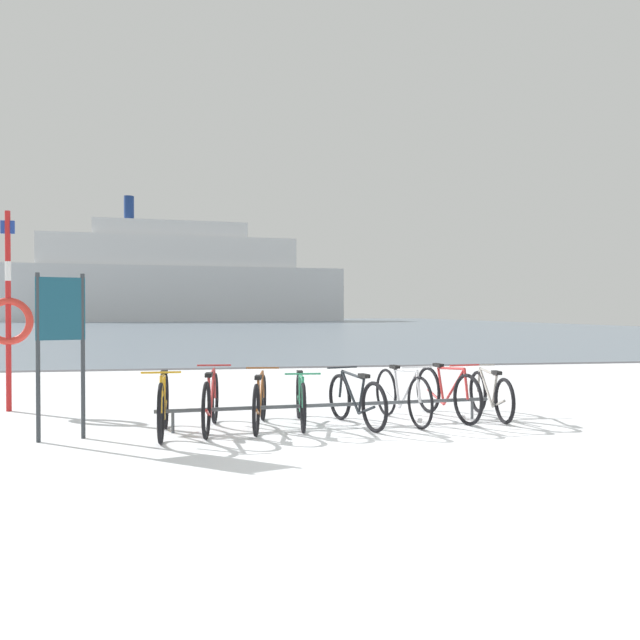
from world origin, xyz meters
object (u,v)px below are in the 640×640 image
Objects in this scene: bicycle_7 at (490,395)px; bicycle_0 at (163,405)px; bicycle_2 at (260,402)px; bicycle_6 at (447,393)px; rescue_post at (8,316)px; bicycle_3 at (301,400)px; info_sign at (61,327)px; bicycle_4 at (356,400)px; bicycle_1 at (211,402)px; ferry_ship at (178,280)px; bicycle_5 at (402,395)px.

bicycle_0 is at bearing -173.23° from bicycle_7.
bicycle_2 is at bearing -176.25° from bicycle_7.
bicycle_6 is 6.76m from rescue_post.
bicycle_3 is 0.85× the size of info_sign.
rescue_post reaches higher than bicycle_3.
info_sign is at bearing -170.64° from bicycle_3.
rescue_post is at bearing 158.05° from bicycle_4.
rescue_post is at bearing 138.01° from bicycle_0.
ferry_ship is (-6.51, 88.39, 6.01)m from bicycle_1.
ferry_ship is at bearing 96.38° from bicycle_6.
bicycle_2 is 88.79m from ferry_ship.
bicycle_6 is (2.14, 0.16, 0.03)m from bicycle_3.
info_sign is 0.04× the size of ferry_ship.
info_sign is at bearing -86.93° from ferry_ship.
ferry_ship is (-3.40, 86.34, 4.91)m from rescue_post.
bicycle_0 is 3.58m from rescue_post.
bicycle_4 is at bearing -171.95° from bicycle_7.
bicycle_0 is 89.02m from ferry_ship.
bicycle_4 is 88.97m from ferry_ship.
bicycle_2 is 1.29m from bicycle_4.
bicycle_2 is at bearing -177.02° from bicycle_5.
bicycle_2 is at bearing 8.02° from bicycle_1.
bicycle_6 reaches higher than bicycle_4.
bicycle_0 reaches higher than bicycle_6.
bicycle_6 is at bearing 12.73° from bicycle_4.
bicycle_4 is (1.93, 0.02, -0.02)m from bicycle_1.
info_sign reaches higher than bicycle_0.
bicycle_1 is at bearing 10.03° from info_sign.
bicycle_2 is 0.56× the size of rescue_post.
bicycle_1 is 1.08× the size of bicycle_4.
bicycle_7 is 7.40m from rescue_post.
bicycle_0 is 0.96× the size of bicycle_5.
bicycle_0 is at bearing -174.29° from bicycle_4.
bicycle_5 reaches higher than bicycle_3.
bicycle_1 is at bearing -179.47° from bicycle_4.
bicycle_5 is at bearing 14.08° from bicycle_4.
rescue_post reaches higher than bicycle_0.
bicycle_3 is 0.55× the size of rescue_post.
bicycle_6 is (0.71, 0.14, -0.00)m from bicycle_5.
bicycle_0 is 1.54m from info_sign.
bicycle_4 is (2.50, 0.25, -0.03)m from bicycle_0.
ferry_ship is (-4.75, 88.70, 5.02)m from info_sign.
bicycle_0 is at bearing -165.14° from bicycle_2.
bicycle_3 is at bearing -85.00° from ferry_ship.
bicycle_3 is 0.98× the size of bicycle_5.
bicycle_4 is at bearing 0.53° from bicycle_1.
rescue_post is 86.54m from ferry_ship.
bicycle_7 is at bearing 6.77° from bicycle_0.
bicycle_2 is 0.86× the size of info_sign.
bicycle_7 is (3.99, 0.31, -0.03)m from bicycle_1.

